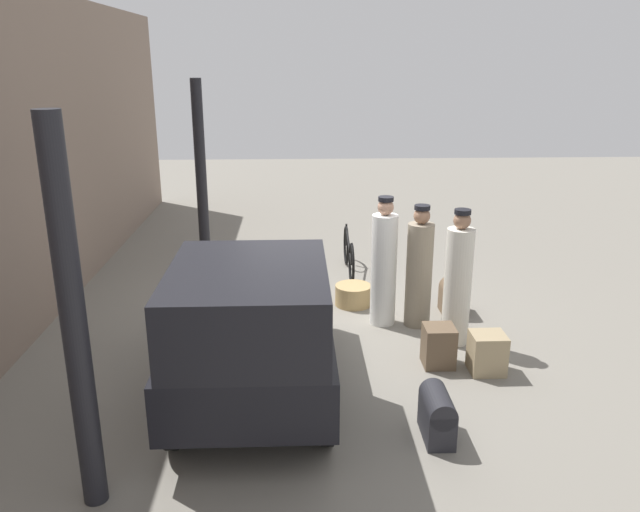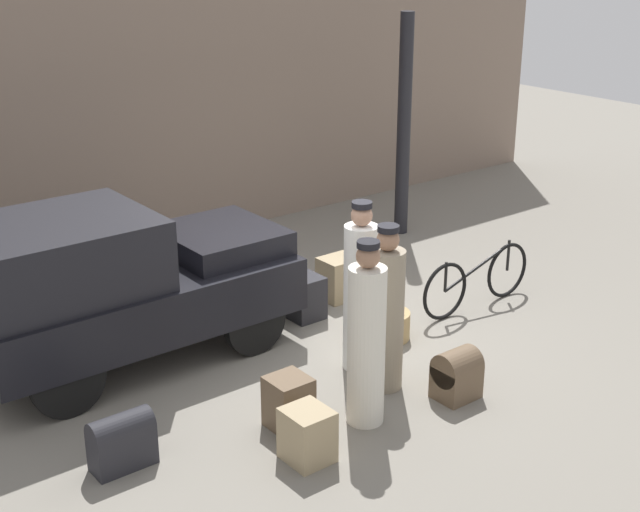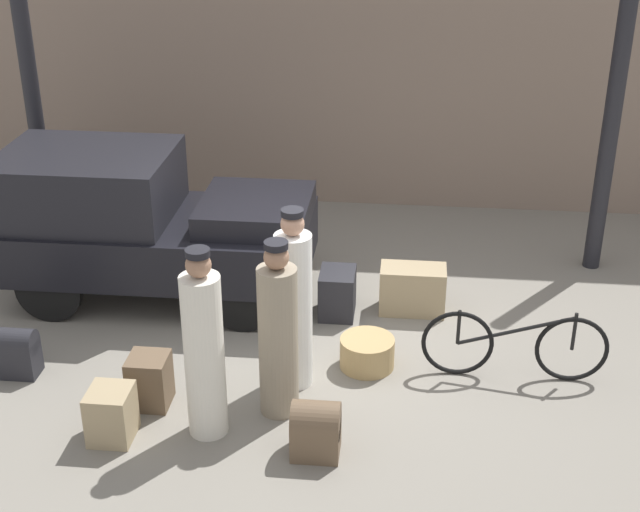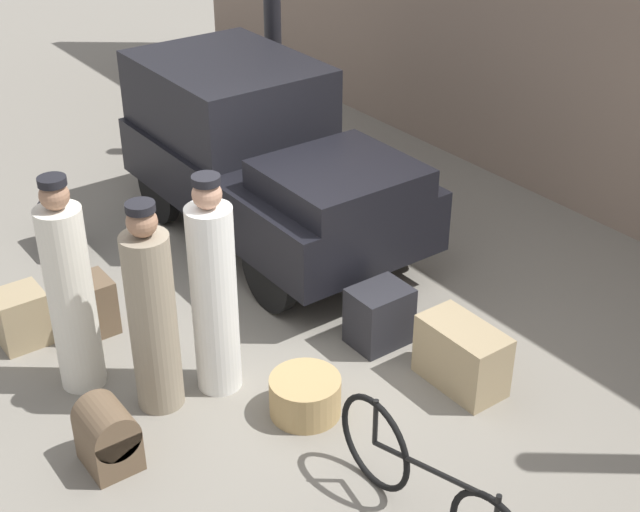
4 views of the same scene
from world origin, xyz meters
name	(u,v)px [view 4 (image 4 of 4)]	position (x,y,z in m)	size (l,w,h in m)	color
ground_plane	(287,351)	(0.00, 0.00, 0.00)	(30.00, 30.00, 0.00)	gray
station_building_facade	(638,8)	(0.00, 4.08, 2.25)	(16.00, 0.15, 4.50)	gray
canopy_pillar_left	(273,24)	(-3.54, 2.25, 1.62)	(0.20, 0.20, 3.24)	black
truck	(260,151)	(-1.89, 0.99, 0.92)	(3.42, 1.63, 1.69)	black
bicycle	(430,489)	(2.15, -0.37, 0.36)	(1.79, 0.04, 0.75)	black
wicker_basket	(305,396)	(0.73, -0.32, 0.16)	(0.55, 0.55, 0.31)	tan
porter_lifting_near_truck	(214,294)	(0.04, -0.67, 0.84)	(0.35, 0.35, 1.82)	white
porter_carrying_trunk	(152,316)	(-0.03, -1.15, 0.79)	(0.36, 0.36, 1.71)	gray
conductor_in_dark_uniform	(70,294)	(-0.62, -1.53, 0.83)	(0.35, 0.35, 1.79)	silver
trunk_wicker_pale	(21,317)	(-1.44, -1.72, 0.24)	(0.37, 0.40, 0.48)	#9E8966
trunk_barrel_dark	(61,227)	(-2.75, -0.83, 0.26)	(0.54, 0.27, 0.50)	#232328
suitcase_small_leather	(379,316)	(0.34, 0.72, 0.26)	(0.39, 0.49, 0.52)	#232328
trunk_large_brown	(90,306)	(-1.25, -1.18, 0.25)	(0.37, 0.37, 0.50)	brown
suitcase_tan_flat	(107,435)	(0.37, -1.75, 0.26)	(0.41, 0.35, 0.51)	brown
suitcase_black_upright	(462,356)	(1.16, 0.87, 0.27)	(0.72, 0.39, 0.53)	#9E8966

